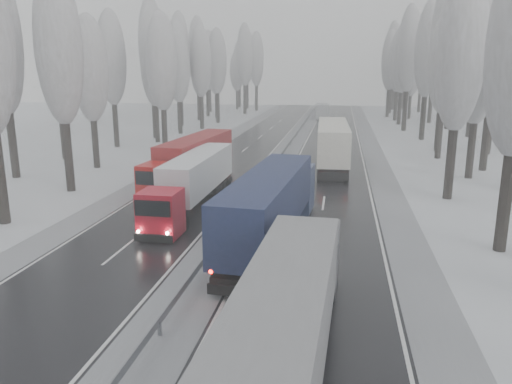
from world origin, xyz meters
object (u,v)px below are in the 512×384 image
(truck_grey_tarp, at_px, (289,313))
(truck_blue_box, at_px, (273,202))
(truck_red_red, at_px, (192,159))
(box_truck_distant, at_px, (322,111))
(truck_red_white, at_px, (194,178))
(truck_cream_box, at_px, (332,142))

(truck_grey_tarp, bearing_deg, truck_blue_box, 102.24)
(truck_blue_box, relative_size, truck_red_red, 1.06)
(truck_blue_box, bearing_deg, truck_red_red, 127.20)
(truck_blue_box, xyz_separation_m, box_truck_distant, (-0.26, 75.15, -0.90))
(truck_grey_tarp, xyz_separation_m, truck_blue_box, (-2.18, 12.42, 0.19))
(truck_red_white, bearing_deg, truck_red_red, 108.26)
(box_truck_distant, bearing_deg, truck_red_red, -101.17)
(truck_grey_tarp, xyz_separation_m, box_truck_distant, (-2.44, 87.57, -0.71))
(truck_blue_box, distance_m, truck_cream_box, 23.54)
(truck_red_white, bearing_deg, box_truck_distant, 85.22)
(truck_blue_box, relative_size, box_truck_distant, 1.99)
(truck_grey_tarp, distance_m, truck_blue_box, 12.61)
(truck_red_red, bearing_deg, truck_cream_box, 45.54)
(truck_blue_box, height_order, truck_red_red, truck_blue_box)
(truck_red_white, bearing_deg, truck_grey_tarp, -65.16)
(truck_blue_box, xyz_separation_m, truck_red_white, (-6.49, 6.70, -0.32))
(truck_cream_box, xyz_separation_m, truck_red_white, (-9.28, -16.67, -0.50))
(box_truck_distant, bearing_deg, truck_red_white, -98.64)
(truck_red_red, bearing_deg, box_truck_distant, 86.69)
(truck_blue_box, distance_m, truck_red_white, 9.33)
(truck_blue_box, distance_m, box_truck_distant, 75.15)
(truck_blue_box, relative_size, truck_red_white, 1.15)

